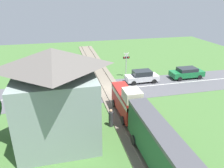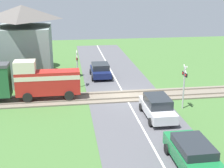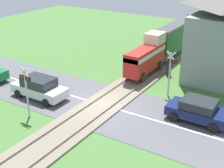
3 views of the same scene
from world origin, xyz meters
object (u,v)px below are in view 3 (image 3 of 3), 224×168
(car_far_side, at_px, (198,110))
(crossing_signal_west_approach, at_px, (26,86))
(train, at_px, (183,33))
(car_near_crossing, at_px, (39,87))
(pedestrian_by_station, at_px, (169,67))
(crossing_signal_east_approach, at_px, (170,68))

(car_far_side, relative_size, crossing_signal_west_approach, 1.11)
(train, xyz_separation_m, car_near_crossing, (-4.60, -16.55, -1.08))
(crossing_signal_west_approach, relative_size, pedestrian_by_station, 2.12)
(crossing_signal_east_approach, bearing_deg, crossing_signal_west_approach, -129.46)
(crossing_signal_west_approach, bearing_deg, car_far_side, 29.50)
(crossing_signal_east_approach, bearing_deg, pedestrian_by_station, 112.31)
(car_near_crossing, xyz_separation_m, crossing_signal_east_approach, (7.79, 5.32, 1.37))
(train, bearing_deg, pedestrian_by_station, -77.52)
(train, relative_size, pedestrian_by_station, 13.69)
(crossing_signal_east_approach, bearing_deg, car_near_crossing, -145.70)
(crossing_signal_west_approach, xyz_separation_m, crossing_signal_east_approach, (6.38, 7.76, 0.00))
(car_near_crossing, height_order, crossing_signal_east_approach, crossing_signal_east_approach)
(train, distance_m, crossing_signal_east_approach, 11.68)
(car_near_crossing, bearing_deg, crossing_signal_east_approach, 34.30)
(crossing_signal_west_approach, distance_m, pedestrian_by_station, 12.56)
(train, height_order, car_near_crossing, train)
(train, distance_m, car_far_side, 15.06)
(train, bearing_deg, crossing_signal_west_approach, -99.54)
(car_near_crossing, distance_m, car_far_side, 11.19)
(car_near_crossing, distance_m, crossing_signal_east_approach, 9.54)
(crossing_signal_east_approach, xyz_separation_m, pedestrian_by_station, (-1.53, 3.74, -1.45))
(train, relative_size, crossing_signal_east_approach, 6.46)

